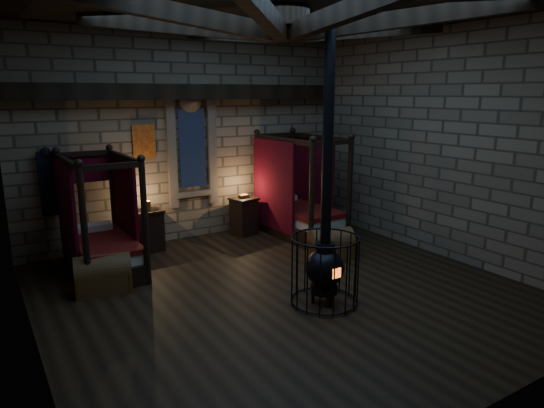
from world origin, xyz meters
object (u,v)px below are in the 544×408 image
bed_left (102,244)px  bed_right (298,211)px  trunk_right (331,244)px  stove (325,263)px  trunk_left (103,275)px

bed_left → bed_right: bed_right is taller
bed_left → trunk_right: size_ratio=2.22×
bed_right → stove: (-1.71, -3.11, 0.09)m
bed_left → trunk_right: bearing=-22.5°
bed_right → trunk_right: (-0.34, -1.54, -0.27)m
bed_left → bed_right: size_ratio=0.94×
trunk_right → stove: size_ratio=0.22×
bed_left → trunk_right: bed_left is taller
bed_right → trunk_right: 1.60m
bed_left → trunk_left: size_ratio=2.21×
bed_left → stove: size_ratio=0.50×
trunk_right → bed_left: bearing=177.3°
trunk_right → stove: (-1.38, -1.56, 0.36)m
bed_left → bed_right: bearing=-0.4°
trunk_left → bed_left: bearing=87.5°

